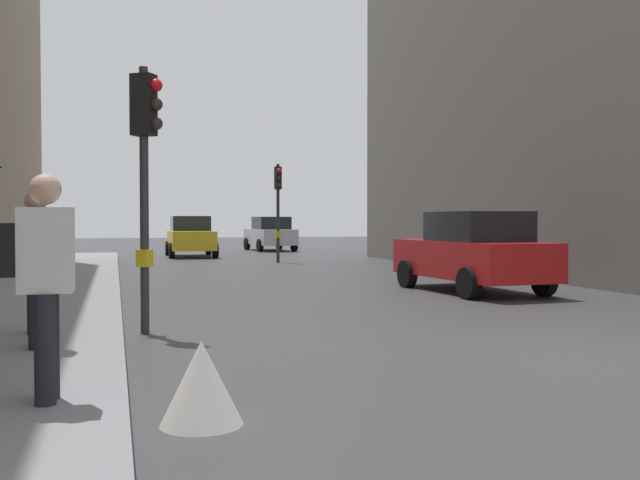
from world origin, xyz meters
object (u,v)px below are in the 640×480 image
at_px(pedestrian_with_black_backpack, 40,273).
at_px(warning_sign_triangle, 202,383).
at_px(traffic_light_far_median, 278,195).
at_px(car_silver_hatchback, 270,234).
at_px(traffic_light_near_right, 145,150).
at_px(pedestrian_in_red_jacket, 35,256).
at_px(car_red_sedan, 473,252).
at_px(car_yellow_taxi, 191,236).
at_px(pedestrian_with_grey_backpack, 34,257).

relative_size(pedestrian_with_black_backpack, warning_sign_triangle, 2.72).
xyz_separation_m(traffic_light_far_median, car_silver_hatchback, (1.94, 10.62, -1.66)).
xyz_separation_m(pedestrian_with_black_backpack, warning_sign_triangle, (1.19, -0.40, -0.84)).
xyz_separation_m(traffic_light_near_right, pedestrian_with_black_backpack, (-0.97, -4.29, -1.37)).
bearing_deg(pedestrian_in_red_jacket, car_red_sedan, 28.93).
distance_m(car_yellow_taxi, car_silver_hatchback, 6.99).
relative_size(traffic_light_far_median, car_silver_hatchback, 0.85).
xyz_separation_m(traffic_light_far_median, warning_sign_triangle, (-5.23, -20.84, -2.21)).
bearing_deg(car_red_sedan, pedestrian_in_red_jacket, -151.07).
xyz_separation_m(traffic_light_far_median, pedestrian_with_grey_backpack, (-6.73, -17.87, -1.37)).
relative_size(traffic_light_far_median, car_yellow_taxi, 0.87).
xyz_separation_m(traffic_light_near_right, car_yellow_taxi, (2.76, 21.53, -1.66)).
distance_m(traffic_light_near_right, traffic_light_far_median, 17.04).
bearing_deg(warning_sign_triangle, car_silver_hatchback, 77.15).
relative_size(pedestrian_with_grey_backpack, pedestrian_with_black_backpack, 1.00).
height_order(traffic_light_far_median, pedestrian_with_grey_backpack, traffic_light_far_median).
height_order(traffic_light_far_median, car_red_sedan, traffic_light_far_median).
height_order(traffic_light_far_median, pedestrian_with_black_backpack, traffic_light_far_median).
height_order(car_red_sedan, pedestrian_with_black_backpack, pedestrian_with_black_backpack).
bearing_deg(traffic_light_near_right, car_red_sedan, 29.80).
distance_m(pedestrian_with_black_backpack, pedestrian_in_red_jacket, 3.69).
distance_m(car_red_sedan, pedestrian_with_black_backpack, 11.68).
relative_size(car_red_sedan, car_silver_hatchback, 1.00).
bearing_deg(car_yellow_taxi, pedestrian_in_red_jacket, -100.58).
xyz_separation_m(car_silver_hatchback, pedestrian_with_black_backpack, (-8.36, -31.06, 0.29)).
relative_size(pedestrian_with_grey_backpack, warning_sign_triangle, 2.72).
relative_size(car_red_sedan, warning_sign_triangle, 6.64).
height_order(traffic_light_near_right, car_red_sedan, traffic_light_near_right).
relative_size(traffic_light_near_right, car_silver_hatchback, 0.85).
bearing_deg(car_red_sedan, car_silver_hatchback, 89.40).
relative_size(traffic_light_near_right, pedestrian_with_grey_backpack, 2.08).
height_order(car_red_sedan, pedestrian_in_red_jacket, pedestrian_in_red_jacket).
bearing_deg(traffic_light_far_median, car_red_sedan, -81.96).
distance_m(car_red_sedan, pedestrian_with_grey_backpack, 10.25).
bearing_deg(traffic_light_near_right, traffic_light_far_median, 71.34).
distance_m(pedestrian_with_grey_backpack, warning_sign_triangle, 3.42).
bearing_deg(pedestrian_in_red_jacket, traffic_light_far_median, 67.84).
bearing_deg(traffic_light_far_median, pedestrian_with_grey_backpack, -110.62).
height_order(pedestrian_with_grey_backpack, warning_sign_triangle, pedestrian_with_grey_backpack).
xyz_separation_m(pedestrian_in_red_jacket, warning_sign_triangle, (1.59, -4.08, -0.81)).
bearing_deg(car_silver_hatchback, pedestrian_in_red_jacket, -107.75).
bearing_deg(pedestrian_with_grey_backpack, car_yellow_taxi, 80.16).
relative_size(traffic_light_far_median, pedestrian_in_red_jacket, 2.07).
height_order(car_yellow_taxi, pedestrian_with_grey_backpack, pedestrian_with_grey_backpack).
relative_size(car_silver_hatchback, pedestrian_with_black_backpack, 2.44).
height_order(car_red_sedan, car_silver_hatchback, same).
distance_m(traffic_light_near_right, pedestrian_with_grey_backpack, 2.55).
height_order(traffic_light_near_right, car_silver_hatchback, traffic_light_near_right).
bearing_deg(car_silver_hatchback, traffic_light_near_right, -105.44).
relative_size(car_silver_hatchback, pedestrian_with_grey_backpack, 2.44).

